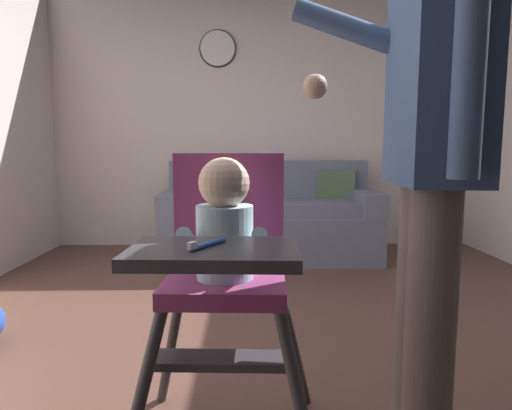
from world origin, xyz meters
name	(u,v)px	position (x,y,z in m)	size (l,w,h in m)	color
ground	(284,365)	(0.00, 0.00, -0.05)	(5.73, 6.55, 0.10)	brown
wall_far	(264,115)	(0.00, 2.50, 1.30)	(4.93, 0.06, 2.60)	silver
couch	(270,220)	(0.04, 1.98, 0.33)	(1.88, 0.86, 0.86)	slate
high_chair	(226,250)	(-0.24, -0.65, 0.66)	(0.63, 0.75, 0.96)	#37353A
adult_standing	(430,159)	(0.35, -0.72, 0.93)	(0.51, 0.53, 1.65)	#655A4C
wall_clock	(218,49)	(-0.45, 2.46, 1.93)	(0.36, 0.04, 0.36)	white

